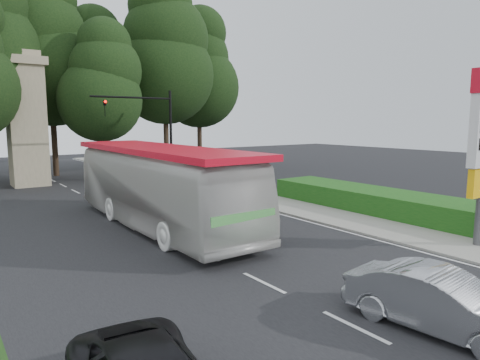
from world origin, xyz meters
TOP-DOWN VIEW (x-y plane):
  - ground at (0.00, 0.00)m, footprint 120.00×120.00m
  - road_surface at (0.00, 12.00)m, footprint 14.00×80.00m
  - sidewalk_right at (8.50, 12.00)m, footprint 3.00×80.00m
  - hedge at (11.50, 8.00)m, footprint 3.00×14.00m
  - traffic_signal_mast at (5.68, 24.00)m, footprint 6.10×0.35m
  - monument at (-2.00, 30.00)m, footprint 3.00×3.00m
  - tree_center_right at (1.00, 35.00)m, footprint 9.24×9.24m
  - tree_east_near at (6.00, 37.00)m, footprint 8.12×8.12m
  - tree_east_mid at (11.00, 33.00)m, footprint 9.52×9.52m
  - tree_far_east at (16.00, 35.00)m, footprint 8.68×8.68m
  - tree_monument_right at (3.50, 29.50)m, footprint 6.72×6.72m
  - transit_bus at (0.50, 12.33)m, footprint 3.27×13.57m
  - sedan_silver at (1.50, -0.76)m, footprint 2.12×4.62m

SIDE VIEW (x-z plane):
  - ground at x=0.00m, z-range 0.00..0.00m
  - road_surface at x=0.00m, z-range 0.00..0.02m
  - sidewalk_right at x=8.50m, z-range 0.00..0.12m
  - hedge at x=11.50m, z-range 0.00..1.20m
  - sedan_silver at x=1.50m, z-range 0.00..1.47m
  - transit_bus at x=0.50m, z-range 0.00..3.78m
  - traffic_signal_mast at x=5.68m, z-range 1.07..8.27m
  - monument at x=-2.00m, z-range 0.08..10.13m
  - tree_monument_right at x=3.50m, z-range 1.41..14.61m
  - tree_east_near at x=6.00m, z-range 1.71..17.66m
  - tree_far_east at x=16.00m, z-range 1.83..18.88m
  - tree_center_right at x=1.00m, z-range 1.94..20.09m
  - tree_east_mid at x=11.00m, z-range 2.00..20.70m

